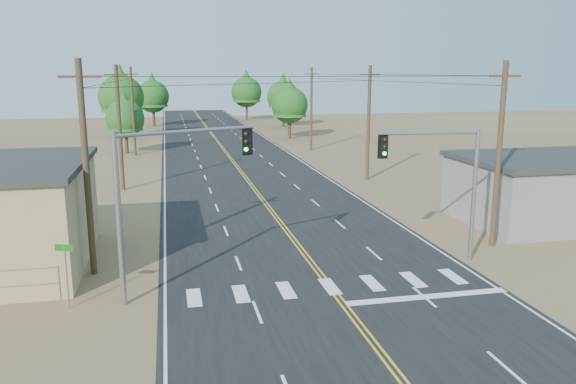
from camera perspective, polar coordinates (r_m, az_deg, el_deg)
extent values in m
plane|color=olive|center=(18.71, 11.56, -18.31)|extent=(220.00, 220.00, 0.00)
cube|color=black|center=(46.16, -3.45, 0.32)|extent=(15.00, 200.00, 0.02)
cylinder|color=gray|center=(25.64, -22.20, -8.56)|extent=(0.06, 0.06, 1.50)
cylinder|color=#4C3826|center=(27.29, -19.80, 2.10)|extent=(0.30, 0.30, 10.00)
cube|color=#4C3826|center=(26.94, -20.44, 10.92)|extent=(1.80, 0.12, 0.12)
cylinder|color=#4C3826|center=(47.03, -16.73, 6.21)|extent=(0.30, 0.30, 10.00)
cube|color=#4C3826|center=(46.83, -17.05, 11.32)|extent=(1.80, 0.12, 0.12)
cylinder|color=#4C3826|center=(66.93, -15.47, 7.88)|extent=(0.30, 0.30, 10.00)
cube|color=#4C3826|center=(66.79, -15.68, 11.47)|extent=(1.80, 0.12, 0.12)
cylinder|color=#4C3826|center=(32.11, 20.62, 3.44)|extent=(0.30, 0.30, 10.00)
cube|color=#4C3826|center=(31.81, 21.19, 10.93)|extent=(1.80, 0.12, 0.12)
cylinder|color=#4C3826|center=(49.98, 8.18, 6.91)|extent=(0.30, 0.30, 10.00)
cube|color=#4C3826|center=(49.79, 8.33, 11.73)|extent=(1.80, 0.12, 0.12)
cylinder|color=#4C3826|center=(69.04, 2.38, 8.41)|extent=(0.30, 0.30, 10.00)
cube|color=#4C3826|center=(68.90, 2.41, 11.90)|extent=(1.80, 0.12, 0.12)
cylinder|color=gray|center=(23.49, -16.76, -3.15)|extent=(0.24, 0.24, 6.87)
cylinder|color=gray|center=(22.86, -17.28, 5.19)|extent=(0.18, 0.18, 0.59)
cylinder|color=gray|center=(24.10, -10.07, 6.11)|extent=(5.90, 2.81, 0.16)
cube|color=black|center=(25.60, -4.18, 5.17)|extent=(0.43, 0.41, 1.08)
sphere|color=black|center=(25.39, -4.30, 5.89)|extent=(0.20, 0.20, 0.20)
sphere|color=black|center=(25.43, -4.29, 5.12)|extent=(0.20, 0.20, 0.20)
sphere|color=#0CE533|center=(25.48, -4.28, 4.35)|extent=(0.20, 0.20, 0.20)
cylinder|color=gray|center=(29.44, 18.35, -0.65)|extent=(0.22, 0.22, 6.44)
cylinder|color=gray|center=(28.94, 18.77, 5.57)|extent=(0.17, 0.17, 0.55)
cylinder|color=gray|center=(27.89, 14.12, 5.82)|extent=(5.04, 0.51, 0.15)
cube|color=black|center=(27.20, 9.65, 4.59)|extent=(0.34, 0.30, 1.01)
sphere|color=black|center=(27.01, 9.83, 5.22)|extent=(0.18, 0.18, 0.18)
sphere|color=black|center=(27.05, 9.81, 4.55)|extent=(0.18, 0.18, 0.18)
sphere|color=#0CE533|center=(27.09, 9.78, 3.87)|extent=(0.18, 0.18, 0.18)
cylinder|color=gray|center=(24.43, -21.54, -8.05)|extent=(0.06, 0.06, 2.68)
cube|color=#0E620E|center=(24.05, -21.77, -5.29)|extent=(0.77, 0.28, 0.27)
cylinder|color=#3F2D1E|center=(69.28, -16.09, 4.92)|extent=(0.39, 0.39, 2.67)
cone|color=#184D16|center=(68.95, -16.27, 7.97)|extent=(4.15, 4.15, 4.74)
sphere|color=#184D16|center=(69.02, -16.22, 7.17)|extent=(4.44, 4.44, 4.44)
cylinder|color=#3F2D1E|center=(85.30, -16.43, 6.56)|extent=(0.50, 0.50, 3.85)
cone|color=#184D16|center=(85.00, -16.65, 10.14)|extent=(5.99, 5.99, 6.84)
sphere|color=#184D16|center=(85.04, -16.59, 9.21)|extent=(6.42, 6.42, 6.42)
cylinder|color=#3F2D1E|center=(103.23, -13.49, 7.47)|extent=(0.50, 0.50, 3.41)
cone|color=#184D16|center=(102.99, -13.62, 10.09)|extent=(5.30, 5.30, 6.06)
sphere|color=#184D16|center=(103.03, -13.58, 9.41)|extent=(5.68, 5.68, 5.68)
cylinder|color=#3F2D1E|center=(81.42, 0.15, 6.56)|extent=(0.48, 0.48, 3.14)
cone|color=#184D16|center=(81.11, 0.15, 9.63)|extent=(4.89, 4.89, 5.59)
sphere|color=#184D16|center=(81.17, 0.15, 8.83)|extent=(5.24, 5.24, 5.24)
cylinder|color=#3F2D1E|center=(99.33, -0.49, 7.62)|extent=(0.50, 0.50, 3.38)
cone|color=#184D16|center=(99.07, -0.49, 10.33)|extent=(5.27, 5.27, 6.02)
sphere|color=#184D16|center=(99.12, -0.49, 9.63)|extent=(5.64, 5.64, 5.64)
cylinder|color=#3F2D1E|center=(113.78, -4.22, 8.22)|extent=(0.45, 0.45, 3.62)
cone|color=#184D16|center=(113.56, -4.26, 10.75)|extent=(5.63, 5.63, 6.44)
sphere|color=#184D16|center=(113.59, -4.25, 10.09)|extent=(6.03, 6.03, 6.03)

